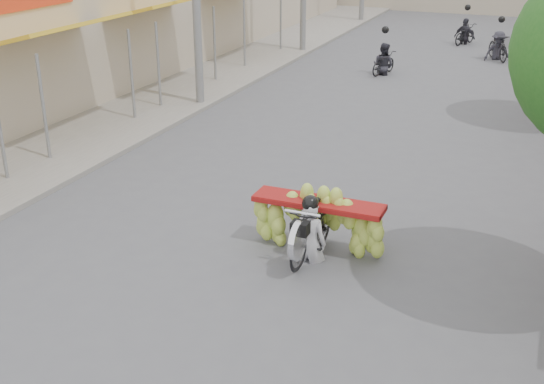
# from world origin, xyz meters

# --- Properties ---
(sidewalk_left) EXTENTS (4.00, 60.00, 0.12)m
(sidewalk_left) POSITION_xyz_m (-7.00, 15.00, 0.06)
(sidewalk_left) COLOR gray
(sidewalk_left) RESTS_ON ground
(banana_motorbike) EXTENTS (2.27, 1.86, 1.96)m
(banana_motorbike) POSITION_xyz_m (0.94, 4.19, 0.67)
(banana_motorbike) COLOR black
(banana_motorbike) RESTS_ON ground
(bg_motorbike_a) EXTENTS (0.89, 1.51, 1.95)m
(bg_motorbike_a) POSITION_xyz_m (-1.32, 18.28, 0.78)
(bg_motorbike_a) COLOR black
(bg_motorbike_a) RESTS_ON ground
(bg_motorbike_b) EXTENTS (1.29, 1.80, 1.95)m
(bg_motorbike_b) POSITION_xyz_m (2.24, 22.41, 0.84)
(bg_motorbike_b) COLOR black
(bg_motorbike_b) RESTS_ON ground
(bg_motorbike_c) EXTENTS (1.10, 1.65, 1.95)m
(bg_motorbike_c) POSITION_xyz_m (0.55, 25.43, 0.81)
(bg_motorbike_c) COLOR black
(bg_motorbike_c) RESTS_ON ground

